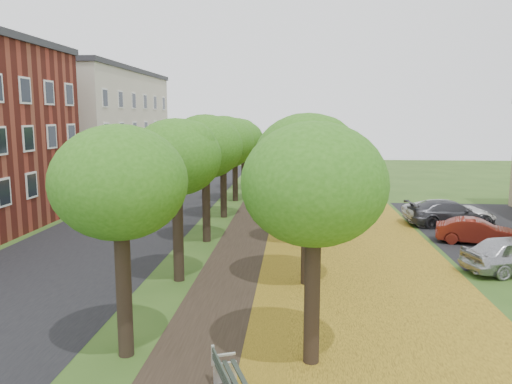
% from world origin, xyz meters
% --- Properties ---
extents(ground, '(120.00, 120.00, 0.00)m').
position_xyz_m(ground, '(0.00, 0.00, 0.00)').
color(ground, '#2D4C19').
rests_on(ground, ground).
extents(street_asphalt, '(8.00, 70.00, 0.01)m').
position_xyz_m(street_asphalt, '(-7.50, 15.00, 0.00)').
color(street_asphalt, black).
rests_on(street_asphalt, ground).
extents(footpath, '(3.20, 70.00, 0.01)m').
position_xyz_m(footpath, '(0.00, 15.00, 0.00)').
color(footpath, black).
rests_on(footpath, ground).
extents(leaf_verge, '(7.50, 70.00, 0.01)m').
position_xyz_m(leaf_verge, '(5.00, 15.00, 0.01)').
color(leaf_verge, '#B89121').
rests_on(leaf_verge, ground).
extents(parking_lot, '(9.00, 16.00, 0.01)m').
position_xyz_m(parking_lot, '(13.50, 16.00, 0.00)').
color(parking_lot, black).
rests_on(parking_lot, ground).
extents(tree_row_west, '(3.66, 33.66, 6.05)m').
position_xyz_m(tree_row_west, '(-2.20, 15.00, 4.46)').
color(tree_row_west, black).
rests_on(tree_row_west, ground).
extents(tree_row_east, '(3.66, 33.66, 6.05)m').
position_xyz_m(tree_row_east, '(2.60, 15.00, 4.46)').
color(tree_row_east, black).
rests_on(tree_row_east, ground).
extents(building_cream, '(10.30, 20.30, 10.40)m').
position_xyz_m(building_cream, '(-17.00, 33.00, 5.21)').
color(building_cream, beige).
rests_on(building_cream, ground).
extents(bench, '(1.24, 2.05, 0.94)m').
position_xyz_m(bench, '(0.83, -2.02, 0.49)').
color(bench, '#29342C').
rests_on(bench, ground).
extents(car_red, '(3.95, 2.23, 1.23)m').
position_xyz_m(car_red, '(11.00, 12.53, 0.62)').
color(car_red, maroon).
rests_on(car_red, ground).
extents(car_grey, '(5.14, 2.58, 1.43)m').
position_xyz_m(car_grey, '(11.00, 16.62, 0.72)').
color(car_grey, '#37383D').
rests_on(car_grey, ground).
extents(car_white, '(5.13, 2.49, 1.40)m').
position_xyz_m(car_white, '(11.00, 16.99, 0.70)').
color(car_white, silver).
rests_on(car_white, ground).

